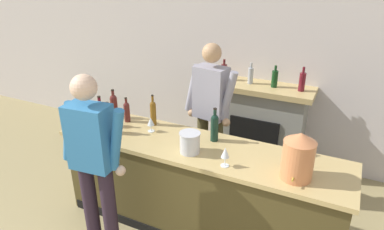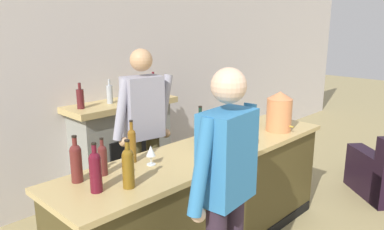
# 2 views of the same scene
# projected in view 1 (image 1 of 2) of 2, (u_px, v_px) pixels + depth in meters

# --- Properties ---
(wall_back_panel) EXTENTS (12.00, 0.07, 2.75)m
(wall_back_panel) POSITION_uv_depth(u_px,v_px,m) (260.00, 62.00, 4.55)
(wall_back_panel) COLOR silver
(wall_back_panel) RESTS_ON ground_plane
(bar_counter) EXTENTS (2.85, 0.70, 0.97)m
(bar_counter) POSITION_uv_depth(u_px,v_px,m) (197.00, 188.00, 3.46)
(bar_counter) COLOR #463B1D
(bar_counter) RESTS_ON ground_plane
(fireplace_stone) EXTENTS (1.34, 0.52, 1.45)m
(fireplace_stone) POSITION_uv_depth(u_px,v_px,m) (258.00, 124.00, 4.61)
(fireplace_stone) COLOR gray
(fireplace_stone) RESTS_ON ground_plane
(potted_plant_corner) EXTENTS (0.35, 0.35, 0.68)m
(potted_plant_corner) POSITION_uv_depth(u_px,v_px,m) (83.00, 119.00, 5.53)
(potted_plant_corner) COLOR #444A3B
(potted_plant_corner) RESTS_ON ground_plane
(person_customer) EXTENTS (0.66, 0.33, 1.80)m
(person_customer) POSITION_uv_depth(u_px,v_px,m) (94.00, 164.00, 2.92)
(person_customer) COLOR #2B1E2B
(person_customer) RESTS_ON ground_plane
(person_bartender) EXTENTS (0.65, 0.35, 1.81)m
(person_bartender) POSITION_uv_depth(u_px,v_px,m) (210.00, 114.00, 3.87)
(person_bartender) COLOR brown
(person_bartender) RESTS_ON ground_plane
(copper_dispenser) EXTENTS (0.26, 0.30, 0.40)m
(copper_dispenser) POSITION_uv_depth(u_px,v_px,m) (298.00, 156.00, 2.70)
(copper_dispenser) COLOR #D17D4C
(copper_dispenser) RESTS_ON bar_counter
(ice_bucket_steel) EXTENTS (0.20, 0.20, 0.20)m
(ice_bucket_steel) POSITION_uv_depth(u_px,v_px,m) (190.00, 142.00, 3.12)
(ice_bucket_steel) COLOR silver
(ice_bucket_steel) RESTS_ON bar_counter
(wine_bottle_chardonnay_pale) EXTENTS (0.07, 0.07, 0.28)m
(wine_bottle_chardonnay_pale) POSITION_uv_depth(u_px,v_px,m) (127.00, 111.00, 3.73)
(wine_bottle_chardonnay_pale) COLOR #57211F
(wine_bottle_chardonnay_pale) RESTS_ON bar_counter
(wine_bottle_rose_blush) EXTENTS (0.06, 0.06, 0.34)m
(wine_bottle_rose_blush) POSITION_uv_depth(u_px,v_px,m) (153.00, 112.00, 3.64)
(wine_bottle_rose_blush) COLOR brown
(wine_bottle_rose_blush) RESTS_ON bar_counter
(wine_bottle_cabernet_heavy) EXTENTS (0.08, 0.08, 0.33)m
(wine_bottle_cabernet_heavy) POSITION_uv_depth(u_px,v_px,m) (109.00, 119.00, 3.47)
(wine_bottle_cabernet_heavy) COLOR brown
(wine_bottle_cabernet_heavy) RESTS_ON bar_counter
(wine_bottle_riesling_slim) EXTENTS (0.08, 0.08, 0.33)m
(wine_bottle_riesling_slim) POSITION_uv_depth(u_px,v_px,m) (114.00, 105.00, 3.82)
(wine_bottle_riesling_slim) COLOR #5A211E
(wine_bottle_riesling_slim) RESTS_ON bar_counter
(wine_bottle_merlot_tall) EXTENTS (0.08, 0.08, 0.34)m
(wine_bottle_merlot_tall) POSITION_uv_depth(u_px,v_px,m) (101.00, 113.00, 3.62)
(wine_bottle_merlot_tall) COLOR #56101E
(wine_bottle_merlot_tall) RESTS_ON bar_counter
(wine_bottle_port_short) EXTENTS (0.08, 0.08, 0.34)m
(wine_bottle_port_short) POSITION_uv_depth(u_px,v_px,m) (215.00, 126.00, 3.31)
(wine_bottle_port_short) COLOR black
(wine_bottle_port_short) RESTS_ON bar_counter
(wine_glass_front_right) EXTENTS (0.07, 0.07, 0.18)m
(wine_glass_front_right) POSITION_uv_depth(u_px,v_px,m) (225.00, 153.00, 2.89)
(wine_glass_front_right) COLOR silver
(wine_glass_front_right) RESTS_ON bar_counter
(wine_glass_by_dispenser) EXTENTS (0.09, 0.09, 0.17)m
(wine_glass_by_dispenser) POSITION_uv_depth(u_px,v_px,m) (300.00, 143.00, 3.07)
(wine_glass_by_dispenser) COLOR silver
(wine_glass_by_dispenser) RESTS_ON bar_counter
(wine_glass_near_bucket) EXTENTS (0.07, 0.07, 0.16)m
(wine_glass_near_bucket) POSITION_uv_depth(u_px,v_px,m) (151.00, 122.00, 3.51)
(wine_glass_near_bucket) COLOR silver
(wine_glass_near_bucket) RESTS_ON bar_counter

